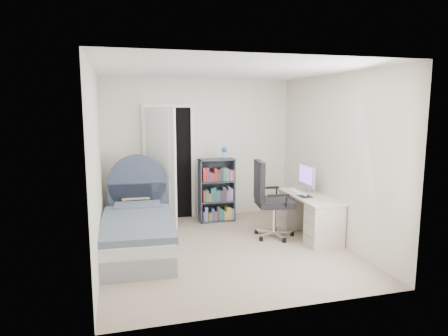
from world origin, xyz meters
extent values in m
cube|color=gray|center=(0.00, 0.00, -0.03)|extent=(3.40, 3.60, 0.05)
cube|color=white|center=(0.00, 0.00, 2.52)|extent=(3.40, 3.60, 0.05)
cube|color=beige|center=(0.00, 1.82, 1.25)|extent=(3.40, 0.05, 2.50)
cube|color=beige|center=(0.00, -1.82, 1.25)|extent=(3.40, 0.05, 2.50)
cube|color=beige|center=(-1.72, 0.00, 1.25)|extent=(0.05, 3.60, 2.50)
cube|color=beige|center=(1.72, 0.00, 1.25)|extent=(0.05, 3.60, 2.50)
cube|color=black|center=(-0.55, 1.80, 1.00)|extent=(0.80, 0.01, 2.00)
cube|color=white|center=(-0.98, 1.77, 1.00)|extent=(0.06, 0.06, 2.00)
cube|color=white|center=(-0.12, 1.77, 1.00)|extent=(0.06, 0.06, 2.00)
cube|color=white|center=(-0.55, 1.77, 2.03)|extent=(0.92, 0.06, 0.06)
cube|color=white|center=(-0.74, 1.43, 1.00)|extent=(0.45, 0.70, 2.00)
cube|color=gray|center=(-1.21, 0.20, 0.13)|extent=(1.06, 2.02, 0.26)
cube|color=silver|center=(-1.21, 0.20, 0.32)|extent=(1.04, 1.98, 0.16)
cube|color=slate|center=(-1.21, 0.11, 0.44)|extent=(1.08, 1.73, 0.10)
cube|color=slate|center=(-1.16, 0.91, 0.46)|extent=(0.72, 0.44, 0.12)
cube|color=#384157|center=(-1.14, 1.23, 0.39)|extent=(0.94, 0.12, 0.79)
cylinder|color=#384157|center=(-1.14, 1.23, 0.79)|extent=(0.94, 0.12, 0.94)
cylinder|color=tan|center=(-1.36, 1.21, 0.28)|extent=(0.04, 0.04, 0.55)
cylinder|color=tan|center=(-1.36, 1.59, 0.28)|extent=(0.04, 0.04, 0.55)
cylinder|color=tan|center=(-0.98, 1.21, 0.28)|extent=(0.04, 0.04, 0.55)
cylinder|color=tan|center=(-0.98, 1.59, 0.28)|extent=(0.04, 0.04, 0.55)
cube|color=tan|center=(-1.17, 1.40, 0.54)|extent=(0.44, 0.44, 0.03)
cube|color=tan|center=(-1.17, 1.40, 0.19)|extent=(0.40, 0.40, 0.02)
cube|color=#B24C33|center=(-1.23, 1.40, 0.57)|extent=(0.18, 0.24, 0.03)
cube|color=#3F598C|center=(-1.23, 1.40, 0.60)|extent=(0.17, 0.23, 0.03)
cube|color=#D8CC7F|center=(-1.23, 1.40, 0.63)|extent=(0.15, 0.22, 0.03)
cylinder|color=silver|center=(-0.74, 1.62, 0.01)|extent=(0.22, 0.22, 0.02)
cylinder|color=silver|center=(-0.74, 1.62, 0.77)|extent=(0.02, 0.02, 1.52)
sphere|color=silver|center=(-0.67, 1.58, 1.50)|extent=(0.09, 0.09, 0.09)
cube|color=#37404B|center=(-0.07, 1.41, 0.56)|extent=(0.02, 0.27, 1.11)
cube|color=#37404B|center=(0.53, 1.41, 0.56)|extent=(0.02, 0.27, 1.11)
cube|color=#37404B|center=(0.23, 1.41, 1.10)|extent=(0.62, 0.27, 0.02)
cube|color=#37404B|center=(0.23, 1.41, 0.01)|extent=(0.62, 0.27, 0.02)
cube|color=#37404B|center=(0.23, 1.53, 0.56)|extent=(0.62, 0.01, 1.11)
cube|color=#37404B|center=(0.23, 1.41, 0.36)|extent=(0.58, 0.25, 0.02)
cube|color=#37404B|center=(0.23, 1.41, 0.71)|extent=(0.58, 0.25, 0.02)
cylinder|color=#225297|center=(0.37, 1.41, 1.12)|extent=(0.11, 0.11, 0.02)
cylinder|color=silver|center=(0.37, 1.41, 1.19)|extent=(0.01, 0.01, 0.14)
sphere|color=#225297|center=(0.37, 1.38, 1.27)|extent=(0.10, 0.10, 0.10)
cube|color=#7F72B2|center=(-0.02, 1.39, 0.11)|extent=(0.02, 0.19, 0.17)
cube|color=#7F72B2|center=(0.02, 1.39, 0.15)|extent=(0.05, 0.19, 0.25)
cube|color=#337F4C|center=(0.07, 1.39, 0.10)|extent=(0.02, 0.19, 0.14)
cube|color=orange|center=(0.10, 1.39, 0.10)|extent=(0.04, 0.19, 0.14)
cube|color=#335999|center=(0.14, 1.39, 0.14)|extent=(0.04, 0.19, 0.22)
cube|color=#994C7F|center=(0.19, 1.39, 0.11)|extent=(0.04, 0.19, 0.16)
cube|color=#3F3F3F|center=(0.24, 1.39, 0.15)|extent=(0.04, 0.19, 0.25)
cube|color=#337F4C|center=(0.28, 1.39, 0.13)|extent=(0.04, 0.19, 0.21)
cube|color=#335999|center=(0.32, 1.39, 0.12)|extent=(0.04, 0.19, 0.18)
cube|color=#D8BF4C|center=(0.37, 1.39, 0.10)|extent=(0.04, 0.19, 0.15)
cube|color=#D8BF4C|center=(0.42, 1.39, 0.14)|extent=(0.05, 0.19, 0.22)
cube|color=#D8BF4C|center=(0.46, 1.39, 0.13)|extent=(0.03, 0.19, 0.21)
cube|color=#7F72B2|center=(0.51, 1.39, 0.12)|extent=(0.05, 0.19, 0.19)
cube|color=#B23333|center=(-0.01, 1.39, 0.47)|extent=(0.04, 0.19, 0.20)
cube|color=#337F4C|center=(0.04, 1.39, 0.48)|extent=(0.05, 0.19, 0.20)
cube|color=orange|center=(0.09, 1.39, 0.45)|extent=(0.03, 0.19, 0.15)
cube|color=#335999|center=(0.13, 1.39, 0.49)|extent=(0.05, 0.19, 0.24)
cube|color=#337F4C|center=(0.18, 1.39, 0.50)|extent=(0.03, 0.19, 0.25)
cube|color=#337F4C|center=(0.21, 1.39, 0.47)|extent=(0.02, 0.19, 0.19)
cube|color=#335999|center=(0.25, 1.39, 0.47)|extent=(0.03, 0.19, 0.19)
cube|color=#3F3F3F|center=(0.30, 1.39, 0.47)|extent=(0.05, 0.19, 0.19)
cube|color=#3F3F3F|center=(0.34, 1.39, 0.50)|extent=(0.02, 0.19, 0.25)
cube|color=#3F3F3F|center=(0.37, 1.39, 0.49)|extent=(0.03, 0.19, 0.24)
cube|color=#994C7F|center=(0.40, 1.39, 0.47)|extent=(0.03, 0.19, 0.18)
cube|color=#7F72B2|center=(0.44, 1.39, 0.50)|extent=(0.03, 0.19, 0.24)
cube|color=#7F72B2|center=(0.48, 1.39, 0.48)|extent=(0.04, 0.19, 0.21)
cube|color=#B23333|center=(0.00, 1.39, 0.85)|extent=(0.05, 0.19, 0.24)
cube|color=#B23333|center=(0.05, 1.39, 0.85)|extent=(0.04, 0.19, 0.24)
cube|color=#335999|center=(0.10, 1.39, 0.81)|extent=(0.04, 0.19, 0.16)
cube|color=#B23333|center=(0.15, 1.39, 0.80)|extent=(0.05, 0.19, 0.15)
cube|color=#B23333|center=(0.20, 1.39, 0.84)|extent=(0.05, 0.19, 0.22)
cube|color=#3F3F3F|center=(0.25, 1.39, 0.83)|extent=(0.05, 0.19, 0.19)
cube|color=#3F3F3F|center=(0.30, 1.39, 0.84)|extent=(0.04, 0.19, 0.23)
cube|color=#337F4C|center=(0.35, 1.39, 0.85)|extent=(0.05, 0.19, 0.23)
cube|color=#7F72B2|center=(0.40, 1.39, 0.84)|extent=(0.03, 0.19, 0.22)
cube|color=#335999|center=(0.44, 1.39, 0.82)|extent=(0.03, 0.19, 0.18)
cube|color=orange|center=(0.47, 1.39, 0.82)|extent=(0.02, 0.19, 0.18)
cube|color=#994C7F|center=(0.51, 1.39, 0.82)|extent=(0.05, 0.19, 0.18)
cube|color=#C1B1A1|center=(1.43, 0.23, 0.63)|extent=(0.53, 1.33, 0.03)
cube|color=#C1B1A1|center=(1.43, -0.25, 0.31)|extent=(0.49, 0.36, 0.62)
cube|color=#C1B1A1|center=(1.43, 0.70, 0.31)|extent=(0.49, 0.36, 0.62)
cube|color=silver|center=(1.52, 0.49, 0.65)|extent=(0.14, 0.14, 0.01)
cube|color=silver|center=(1.55, 0.49, 0.75)|extent=(0.03, 0.05, 0.20)
cube|color=silver|center=(1.50, 0.49, 0.91)|extent=(0.04, 0.50, 0.36)
cube|color=#6852C7|center=(1.48, 0.49, 0.93)|extent=(0.00, 0.44, 0.28)
cube|color=white|center=(1.33, 0.49, 0.66)|extent=(0.12, 0.36, 0.02)
cube|color=black|center=(1.33, 0.18, 0.65)|extent=(0.20, 0.23, 0.00)
ellipsoid|color=white|center=(1.33, 0.18, 0.67)|extent=(0.05, 0.09, 0.03)
cube|color=silver|center=(1.03, 0.30, 0.07)|extent=(0.31, 0.09, 0.03)
cylinder|color=black|center=(1.17, 0.28, 0.03)|extent=(0.07, 0.07, 0.07)
cube|color=silver|center=(0.94, 0.45, 0.07)|extent=(0.17, 0.30, 0.03)
cylinder|color=black|center=(1.01, 0.59, 0.03)|extent=(0.07, 0.07, 0.07)
cube|color=silver|center=(0.77, 0.42, 0.07)|extent=(0.25, 0.24, 0.03)
cylinder|color=black|center=(0.67, 0.53, 0.03)|extent=(0.07, 0.07, 0.07)
cube|color=silver|center=(0.75, 0.25, 0.07)|extent=(0.29, 0.18, 0.03)
cylinder|color=black|center=(0.62, 0.18, 0.03)|extent=(0.07, 0.07, 0.07)
cube|color=silver|center=(0.91, 0.18, 0.07)|extent=(0.10, 0.31, 0.03)
cylinder|color=black|center=(0.93, 0.03, 0.03)|extent=(0.07, 0.07, 0.07)
cylinder|color=silver|center=(0.88, 0.32, 0.30)|extent=(0.06, 0.06, 0.46)
cube|color=black|center=(0.88, 0.32, 0.55)|extent=(0.59, 0.59, 0.10)
cube|color=black|center=(0.64, 0.35, 0.90)|extent=(0.14, 0.49, 0.60)
cube|color=black|center=(0.82, 0.04, 0.72)|extent=(0.33, 0.09, 0.03)
cube|color=black|center=(0.90, 0.61, 0.72)|extent=(0.33, 0.09, 0.03)
camera|label=1|loc=(-1.45, -5.28, 2.03)|focal=32.00mm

